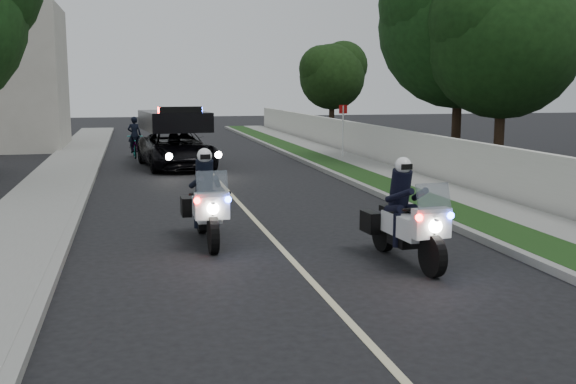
# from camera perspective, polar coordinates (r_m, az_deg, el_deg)

# --- Properties ---
(ground) EXTENTS (120.00, 120.00, 0.00)m
(ground) POSITION_cam_1_polar(r_m,az_deg,el_deg) (10.53, 2.66, -8.28)
(ground) COLOR black
(ground) RESTS_ON ground
(curb_right) EXTENTS (0.20, 60.00, 0.15)m
(curb_right) POSITION_cam_1_polar(r_m,az_deg,el_deg) (21.05, 6.01, 0.64)
(curb_right) COLOR gray
(curb_right) RESTS_ON ground
(grass_verge) EXTENTS (1.20, 60.00, 0.16)m
(grass_verge) POSITION_cam_1_polar(r_m,az_deg,el_deg) (21.29, 7.79, 0.71)
(grass_verge) COLOR #193814
(grass_verge) RESTS_ON ground
(sidewalk_right) EXTENTS (1.40, 60.00, 0.16)m
(sidewalk_right) POSITION_cam_1_polar(r_m,az_deg,el_deg) (21.78, 10.99, 0.82)
(sidewalk_right) COLOR gray
(sidewalk_right) RESTS_ON ground
(property_wall) EXTENTS (0.22, 60.00, 1.50)m
(property_wall) POSITION_cam_1_polar(r_m,az_deg,el_deg) (22.13, 13.41, 2.62)
(property_wall) COLOR beige
(property_wall) RESTS_ON ground
(curb_left) EXTENTS (0.20, 60.00, 0.15)m
(curb_left) POSITION_cam_1_polar(r_m,az_deg,el_deg) (19.95, -16.85, -0.17)
(curb_left) COLOR gray
(curb_left) RESTS_ON ground
(sidewalk_left) EXTENTS (2.00, 60.00, 0.16)m
(sidewalk_left) POSITION_cam_1_polar(r_m,az_deg,el_deg) (20.05, -19.98, -0.27)
(sidewalk_left) COLOR gray
(sidewalk_left) RESTS_ON ground
(lane_marking) EXTENTS (0.12, 50.00, 0.01)m
(lane_marking) POSITION_cam_1_polar(r_m,az_deg,el_deg) (20.11, -5.11, 0.05)
(lane_marking) COLOR #BFB78C
(lane_marking) RESTS_ON ground
(police_moto_left) EXTENTS (0.82, 2.25, 1.90)m
(police_moto_left) POSITION_cam_1_polar(r_m,az_deg,el_deg) (13.69, -6.90, -4.26)
(police_moto_left) COLOR white
(police_moto_left) RESTS_ON ground
(police_moto_right) EXTENTS (0.97, 2.29, 1.89)m
(police_moto_right) POSITION_cam_1_polar(r_m,az_deg,el_deg) (12.24, 9.91, -5.94)
(police_moto_right) COLOR silver
(police_moto_right) RESTS_ON ground
(police_suv) EXTENTS (3.01, 5.47, 2.54)m
(police_suv) POSITION_cam_1_polar(r_m,az_deg,el_deg) (26.20, -9.44, 2.06)
(police_suv) COLOR black
(police_suv) RESTS_ON ground
(bicycle) EXTENTS (0.74, 1.94, 1.00)m
(bicycle) POSITION_cam_1_polar(r_m,az_deg,el_deg) (30.29, -12.87, 2.88)
(bicycle) COLOR black
(bicycle) RESTS_ON ground
(cyclist) EXTENTS (0.62, 0.45, 1.60)m
(cyclist) POSITION_cam_1_polar(r_m,az_deg,el_deg) (30.29, -12.87, 2.88)
(cyclist) COLOR black
(cyclist) RESTS_ON ground
(sign_post) EXTENTS (0.40, 0.40, 2.40)m
(sign_post) POSITION_cam_1_polar(r_m,az_deg,el_deg) (28.77, 4.66, 2.76)
(sign_post) COLOR #A50B1F
(sign_post) RESTS_ON ground
(tree_right_c) EXTENTS (6.42, 6.42, 9.06)m
(tree_right_c) POSITION_cam_1_polar(r_m,az_deg,el_deg) (25.44, 17.38, 1.56)
(tree_right_c) COLOR black
(tree_right_c) RESTS_ON ground
(tree_right_d) EXTENTS (7.35, 7.35, 10.40)m
(tree_right_d) POSITION_cam_1_polar(r_m,az_deg,el_deg) (27.25, 14.00, 2.17)
(tree_right_d) COLOR #153712
(tree_right_d) RESTS_ON ground
(tree_right_e) EXTENTS (5.38, 5.38, 7.20)m
(tree_right_e) POSITION_cam_1_polar(r_m,az_deg,el_deg) (44.98, 3.72, 5.03)
(tree_right_e) COLOR black
(tree_right_e) RESTS_ON ground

